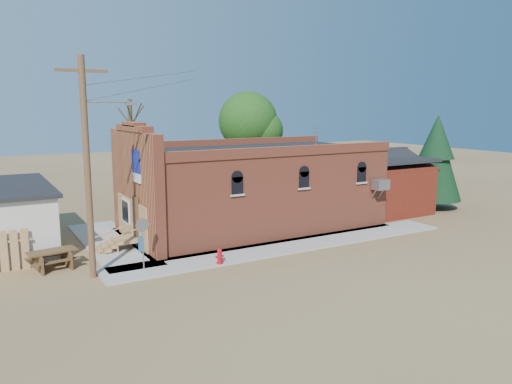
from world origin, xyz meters
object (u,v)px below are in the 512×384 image
utility_pole (88,163)px  trash_barrel (143,244)px  stop_sign (142,230)px  picnic_table (52,257)px  brick_bar (249,188)px  fire_hydrant (220,256)px

utility_pole → trash_barrel: utility_pole is taller
stop_sign → picnic_table: stop_sign is taller
brick_bar → trash_barrel: size_ratio=23.16×
utility_pole → fire_hydrant: utility_pole is taller
fire_hydrant → picnic_table: size_ratio=0.32×
stop_sign → picnic_table: size_ratio=1.03×
picnic_table → utility_pole: bearing=-63.9°
picnic_table → fire_hydrant: bearing=-34.1°
utility_pole → stop_sign: 3.59m
brick_bar → utility_pole: bearing=-156.3°
trash_barrel → fire_hydrant: bearing=-57.5°
fire_hydrant → brick_bar: bearing=52.6°
picnic_table → stop_sign: bearing=-41.7°
brick_bar → utility_pole: 10.96m
trash_barrel → picnic_table: (-4.20, -0.49, 0.11)m
fire_hydrant → picnic_table: picnic_table is taller
stop_sign → picnic_table: (-3.38, 2.25, -1.27)m
utility_pole → fire_hydrant: bearing=-13.0°
trash_barrel → picnic_table: picnic_table is taller
utility_pole → stop_sign: bearing=-7.0°
brick_bar → stop_sign: brick_bar is taller
brick_bar → picnic_table: (-11.14, -2.29, -1.80)m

